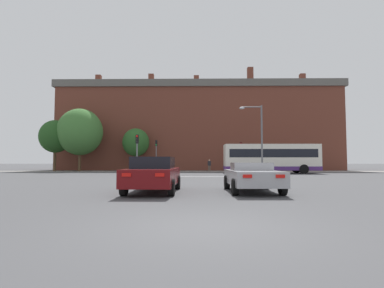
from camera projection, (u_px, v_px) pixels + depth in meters
ground_plane at (204, 227)px, 5.79m from camera, size 400.00×400.00×0.00m
stop_line_strip at (198, 177)px, 25.83m from camera, size 8.69×0.30×0.01m
far_pavement at (197, 171)px, 40.34m from camera, size 69.65×2.50×0.01m
brick_civic_building at (199, 129)px, 51.00m from camera, size 44.73×12.79×16.54m
car_saloon_left at (154, 174)px, 12.56m from camera, size 2.07×4.65×1.48m
car_roadster_right at (252, 177)px, 12.68m from camera, size 2.08×4.28×1.24m
bus_crossing_lead at (271, 158)px, 33.22m from camera, size 10.32×2.71×3.21m
traffic_light_far_left at (156, 150)px, 40.04m from camera, size 0.26×0.31×4.21m
traffic_light_far_right at (241, 152)px, 39.89m from camera, size 0.26×0.31×3.93m
traffic_light_near_left at (137, 148)px, 26.64m from camera, size 0.26×0.31×3.71m
street_lamp_junction at (258, 132)px, 27.76m from camera, size 2.14×0.36×6.55m
pedestrian_waiting at (209, 164)px, 40.41m from camera, size 0.44×0.30×1.61m
pedestrian_walking_east at (251, 164)px, 39.58m from camera, size 0.41×0.23×1.63m
pedestrian_walking_west at (234, 164)px, 40.64m from camera, size 0.45×0.43×1.63m
tree_by_building at (80, 132)px, 41.45m from camera, size 6.14×6.14×8.65m
tree_kerbside at (136, 142)px, 42.81m from camera, size 3.82×3.82×6.07m
tree_distant at (55, 136)px, 41.21m from camera, size 4.28×4.28×7.03m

